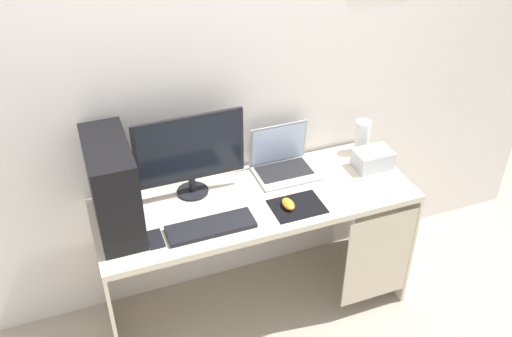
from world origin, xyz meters
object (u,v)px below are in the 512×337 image
at_px(speaker, 362,137).
at_px(projector, 373,159).
at_px(mouse_left, 288,204).
at_px(laptop, 283,163).
at_px(keyboard, 211,227).
at_px(monitor, 190,153).
at_px(pc_tower, 113,187).
at_px(cell_phone, 155,239).

bearing_deg(speaker, projector, -97.13).
xyz_separation_m(projector, mouse_left, (-0.57, -0.17, -0.03)).
relative_size(laptop, keyboard, 0.78).
bearing_deg(monitor, pc_tower, -163.37).
distance_m(pc_tower, keyboard, 0.49).
xyz_separation_m(pc_tower, projector, (1.38, 0.01, -0.17)).
bearing_deg(pc_tower, laptop, 9.26).
xyz_separation_m(projector, cell_phone, (-1.24, -0.18, -0.05)).
bearing_deg(laptop, speaker, 2.27).
bearing_deg(keyboard, cell_phone, 176.77).
height_order(pc_tower, monitor, pc_tower).
xyz_separation_m(laptop, projector, (0.47, -0.14, 0.00)).
bearing_deg(keyboard, monitor, 90.55).
bearing_deg(laptop, mouse_left, -108.07).
distance_m(pc_tower, projector, 1.39).
xyz_separation_m(keyboard, mouse_left, (0.41, 0.02, 0.01)).
xyz_separation_m(monitor, keyboard, (0.00, -0.30, -0.23)).
bearing_deg(pc_tower, monitor, 16.63).
distance_m(monitor, mouse_left, 0.54).
distance_m(pc_tower, mouse_left, 0.85).
bearing_deg(cell_phone, laptop, 22.38).
distance_m(laptop, mouse_left, 0.33).
relative_size(mouse_left, cell_phone, 0.74).
xyz_separation_m(monitor, laptop, (0.51, 0.03, -0.19)).
height_order(pc_tower, mouse_left, pc_tower).
height_order(projector, mouse_left, projector).
bearing_deg(cell_phone, mouse_left, 0.45).
height_order(pc_tower, keyboard, pc_tower).
bearing_deg(speaker, pc_tower, -173.18).
distance_m(monitor, cell_phone, 0.46).
xyz_separation_m(pc_tower, keyboard, (0.40, -0.18, -0.21)).
xyz_separation_m(monitor, projector, (0.98, -0.11, -0.19)).
relative_size(laptop, cell_phone, 2.51).
bearing_deg(keyboard, speaker, 19.36).
height_order(speaker, projector, speaker).
bearing_deg(cell_phone, projector, 8.08).
distance_m(pc_tower, cell_phone, 0.31).
xyz_separation_m(mouse_left, cell_phone, (-0.67, -0.01, -0.02)).
bearing_deg(monitor, mouse_left, -34.64).
bearing_deg(laptop, projector, -16.57).
distance_m(pc_tower, laptop, 0.94).
bearing_deg(projector, speaker, 82.87).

